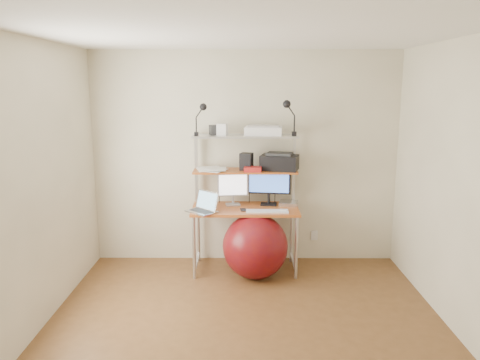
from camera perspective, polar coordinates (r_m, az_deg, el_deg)
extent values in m
plane|color=brown|center=(4.24, 0.73, -18.26)|extent=(3.60, 3.60, 0.00)
plane|color=white|center=(3.70, 0.83, 17.64)|extent=(3.60, 3.60, 0.00)
plane|color=beige|center=(5.55, 0.62, 2.66)|extent=(3.60, 0.00, 3.60)
plane|color=beige|center=(2.07, 1.21, -13.01)|extent=(3.60, 0.00, 3.60)
plane|color=beige|center=(4.17, -24.80, -1.40)|extent=(0.00, 3.60, 3.60)
plane|color=beige|center=(4.20, 26.17, -1.44)|extent=(0.00, 3.60, 3.60)
cube|color=#B26122|center=(5.30, 0.63, -3.56)|extent=(1.20, 0.60, 0.03)
cylinder|color=silver|center=(5.19, -5.62, -8.23)|extent=(0.04, 0.04, 0.71)
cylinder|color=silver|center=(5.68, -5.09, -6.46)|extent=(0.04, 0.04, 0.71)
cylinder|color=silver|center=(5.20, 6.88, -8.23)|extent=(0.04, 0.04, 0.71)
cylinder|color=silver|center=(5.69, 6.29, -6.46)|extent=(0.04, 0.04, 0.71)
cube|color=silver|center=(5.49, -5.34, 1.46)|extent=(0.03, 0.04, 0.84)
cube|color=silver|center=(5.50, 6.58, 1.45)|extent=(0.03, 0.04, 0.84)
cube|color=#B26122|center=(5.34, 0.63, 1.11)|extent=(1.18, 0.34, 0.02)
cube|color=silver|center=(5.28, 0.64, 5.38)|extent=(1.18, 0.34, 0.02)
cube|color=silver|center=(5.82, 9.05, -6.68)|extent=(0.08, 0.01, 0.12)
cube|color=#ADACB1|center=(5.41, -0.86, -3.00)|extent=(0.18, 0.15, 0.01)
cylinder|color=#ADACB1|center=(5.42, -0.86, -2.41)|extent=(0.03, 0.03, 0.09)
cube|color=#ADACB1|center=(5.38, -0.86, -0.57)|extent=(0.36, 0.08, 0.27)
plane|color=white|center=(5.36, -0.87, -0.61)|extent=(0.32, 0.05, 0.32)
cube|color=black|center=(5.44, 3.52, -2.95)|extent=(0.20, 0.16, 0.01)
cylinder|color=black|center=(5.44, 3.52, -2.25)|extent=(0.03, 0.03, 0.11)
cube|color=black|center=(5.40, 3.54, -0.11)|extent=(0.51, 0.09, 0.30)
plane|color=#3F6ED7|center=(5.38, 3.55, -0.14)|extent=(0.45, 0.05, 0.46)
cube|color=#B6B5BA|center=(5.13, -4.70, -3.85)|extent=(0.38, 0.38, 0.02)
cube|color=#2A2A2C|center=(5.13, -4.70, -3.74)|extent=(0.29, 0.28, 0.00)
cube|color=#B6B5BA|center=(5.18, -3.80, -2.44)|extent=(0.28, 0.27, 0.21)
plane|color=#719FBD|center=(5.18, -3.80, -2.44)|extent=(0.26, 0.25, 0.28)
cube|color=silver|center=(5.14, 3.33, -3.82)|extent=(0.46, 0.14, 0.01)
cube|color=silver|center=(5.16, 5.38, -3.72)|extent=(0.09, 0.06, 0.02)
cube|color=#B6B5BA|center=(5.45, 5.94, -2.82)|extent=(0.24, 0.24, 0.04)
cube|color=black|center=(5.19, 0.42, -3.66)|extent=(0.08, 0.12, 0.01)
cube|color=black|center=(5.35, 4.84, 2.14)|extent=(0.47, 0.38, 0.17)
cube|color=#2A2A2C|center=(5.34, 4.86, 3.19)|extent=(0.33, 0.27, 0.03)
cube|color=black|center=(5.32, 0.78, 2.26)|extent=(0.17, 0.17, 0.20)
cube|color=#AE1E1B|center=(5.24, 1.56, 1.32)|extent=(0.20, 0.14, 0.05)
cube|color=silver|center=(5.29, 2.90, 6.01)|extent=(0.44, 0.32, 0.09)
cube|color=#ADACB1|center=(5.29, 2.91, 6.60)|extent=(0.37, 0.25, 0.02)
cube|color=silver|center=(5.26, -2.19, 6.17)|extent=(0.13, 0.11, 0.13)
cube|color=#2A2A2C|center=(5.31, -3.11, 6.11)|extent=(0.14, 0.14, 0.11)
cube|color=black|center=(5.20, -5.34, 5.61)|extent=(0.04, 0.05, 0.04)
cylinder|color=black|center=(5.20, -5.36, 6.72)|extent=(0.01, 0.01, 0.16)
sphere|color=black|center=(5.17, -4.51, 8.87)|extent=(0.08, 0.08, 0.08)
cube|color=black|center=(5.22, 6.61, 5.62)|extent=(0.05, 0.06, 0.05)
cylinder|color=black|center=(5.21, 6.64, 6.84)|extent=(0.02, 0.02, 0.17)
sphere|color=black|center=(5.18, 5.72, 9.21)|extent=(0.09, 0.09, 0.09)
sphere|color=maroon|center=(5.20, 1.87, -8.08)|extent=(0.72, 0.72, 0.72)
cube|color=white|center=(5.37, -4.08, 1.29)|extent=(0.27, 0.32, 0.00)
cube|color=white|center=(5.29, -3.08, 1.21)|extent=(0.31, 0.34, 0.00)
cube|color=white|center=(5.39, -4.02, 1.43)|extent=(0.28, 0.33, 0.00)
cube|color=white|center=(5.32, -2.85, 1.37)|extent=(0.21, 0.28, 0.00)
cube|color=white|center=(5.34, -3.24, 1.46)|extent=(0.31, 0.34, 0.00)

